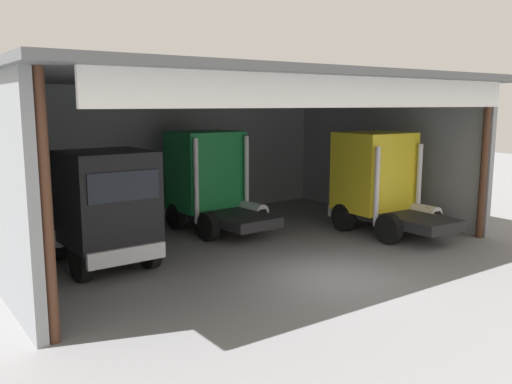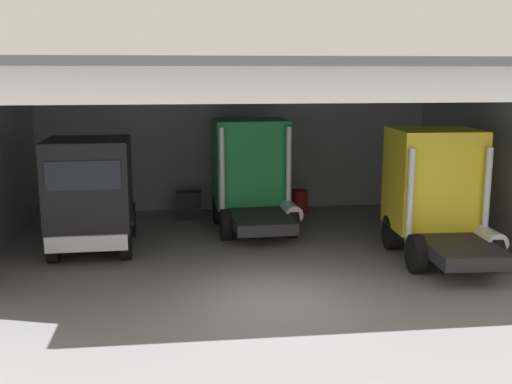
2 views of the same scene
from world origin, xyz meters
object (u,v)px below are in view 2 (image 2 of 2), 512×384
object	(u,v)px
truck_yellow_center_right_bay	(437,191)
tool_cart	(189,205)
truck_green_center_bay	(252,173)
oil_drum	(300,201)
truck_black_center_left_bay	(90,194)

from	to	relation	value
truck_yellow_center_right_bay	tool_cart	bearing A→B (deg)	144.10
truck_green_center_bay	oil_drum	size ratio (longest dim) A/B	5.61
truck_yellow_center_right_bay	truck_green_center_bay	bearing A→B (deg)	143.18
truck_black_center_left_bay	truck_green_center_bay	xyz separation A→B (m)	(5.10, 2.54, 0.09)
truck_yellow_center_right_bay	tool_cart	xyz separation A→B (m)	(-7.08, 5.58, -1.41)
truck_black_center_left_bay	oil_drum	world-z (taller)	truck_black_center_left_bay
truck_black_center_left_bay	tool_cart	world-z (taller)	truck_black_center_left_bay
truck_green_center_bay	truck_black_center_left_bay	bearing A→B (deg)	-155.83
oil_drum	truck_yellow_center_right_bay	bearing A→B (deg)	-65.51
tool_cart	oil_drum	bearing A→B (deg)	7.66
truck_green_center_bay	truck_yellow_center_right_bay	world-z (taller)	truck_green_center_bay
truck_green_center_bay	oil_drum	distance (m)	3.36
truck_black_center_left_bay	tool_cart	bearing A→B (deg)	-127.05
truck_green_center_bay	tool_cart	world-z (taller)	truck_green_center_bay
truck_green_center_bay	tool_cart	xyz separation A→B (m)	(-2.16, 1.57, -1.40)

